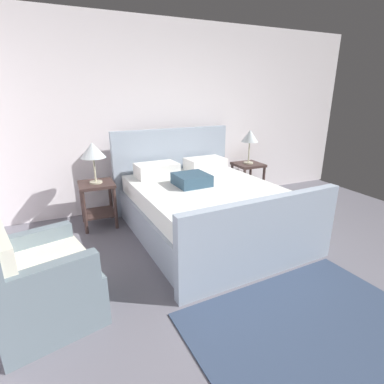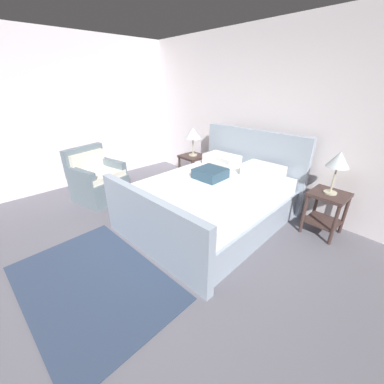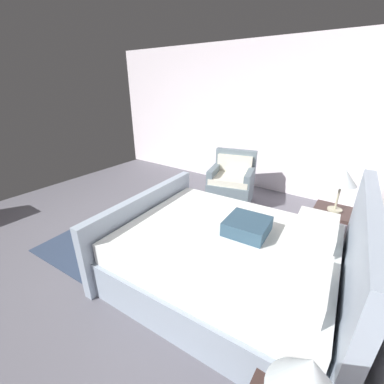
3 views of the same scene
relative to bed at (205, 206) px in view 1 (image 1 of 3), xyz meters
The scene contains 9 objects.
ground_plane 1.64m from the bed, 82.69° to the right, with size 6.05×5.59×0.02m, color slate.
wall_back 1.63m from the bed, 80.88° to the left, with size 6.17×0.12×2.71m, color white.
bed is the anchor object (origin of this frame).
nightstand_right 1.51m from the bed, 35.60° to the left, with size 0.44×0.44×0.60m.
table_lamp_right 1.66m from the bed, 35.60° to the left, with size 0.27×0.27×0.55m.
nightstand_left 1.43m from the bed, 148.91° to the left, with size 0.44×0.44×0.60m.
table_lamp_left 1.57m from the bed, 148.91° to the left, with size 0.32×0.32×0.52m.
armchair 2.09m from the bed, 153.50° to the right, with size 0.89×0.88×0.90m.
area_rug 1.85m from the bed, 89.86° to the right, with size 1.84×1.21×0.01m, color #303E57.
Camera 1 is at (-1.77, -1.55, 1.71)m, focal length 27.68 mm.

